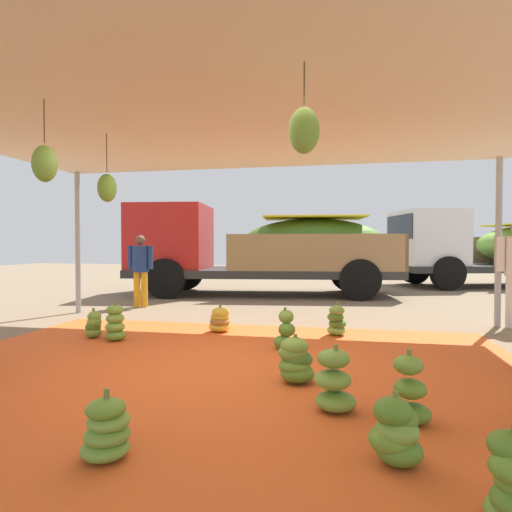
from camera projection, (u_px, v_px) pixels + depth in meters
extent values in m
plane|color=#7F6B51|center=(265.00, 322.00, 7.64)|extent=(40.00, 40.00, 0.00)
cube|color=#E05B23|center=(215.00, 370.00, 4.70)|extent=(6.69, 5.27, 0.01)
cylinder|color=#9EA0A5|center=(78.00, 243.00, 8.65)|extent=(0.10, 0.10, 2.77)
cylinder|color=#9EA0A5|center=(498.00, 242.00, 7.15)|extent=(0.10, 0.10, 2.77)
cube|color=beige|center=(215.00, 107.00, 4.63)|extent=(8.00, 7.00, 0.06)
cylinder|color=#4C422D|center=(304.00, 83.00, 3.41)|extent=(0.01, 0.01, 0.33)
ellipsoid|color=#6B9E38|center=(304.00, 131.00, 3.42)|extent=(0.24, 0.24, 0.36)
cylinder|color=#4C422D|center=(44.00, 121.00, 4.29)|extent=(0.01, 0.01, 0.42)
ellipsoid|color=#6B9E38|center=(45.00, 164.00, 4.31)|extent=(0.24, 0.24, 0.36)
cylinder|color=#4C422D|center=(107.00, 153.00, 5.62)|extent=(0.01, 0.01, 0.49)
ellipsoid|color=#60932D|center=(107.00, 188.00, 5.63)|extent=(0.24, 0.24, 0.36)
ellipsoid|color=#518428|center=(399.00, 450.00, 2.68)|extent=(0.39, 0.39, 0.17)
ellipsoid|color=#60932D|center=(391.00, 440.00, 2.69)|extent=(0.38, 0.38, 0.17)
ellipsoid|color=#75A83D|center=(397.00, 431.00, 2.68)|extent=(0.26, 0.26, 0.17)
ellipsoid|color=#518428|center=(397.00, 419.00, 2.71)|extent=(0.26, 0.26, 0.17)
ellipsoid|color=#518428|center=(393.00, 411.00, 2.68)|extent=(0.33, 0.33, 0.17)
cylinder|color=olive|center=(395.00, 400.00, 2.70)|extent=(0.04, 0.04, 0.12)
ellipsoid|color=#6B9E38|center=(93.00, 332.00, 6.32)|extent=(0.29, 0.29, 0.16)
ellipsoid|color=#477523|center=(93.00, 327.00, 6.31)|extent=(0.28, 0.28, 0.16)
ellipsoid|color=#75A83D|center=(94.00, 322.00, 6.28)|extent=(0.20, 0.20, 0.16)
ellipsoid|color=#75A83D|center=(94.00, 317.00, 6.29)|extent=(0.23, 0.23, 0.16)
cylinder|color=olive|center=(93.00, 312.00, 6.31)|extent=(0.04, 0.04, 0.12)
ellipsoid|color=#518428|center=(283.00, 342.00, 5.63)|extent=(0.34, 0.34, 0.18)
ellipsoid|color=#518428|center=(287.00, 330.00, 5.63)|extent=(0.22, 0.22, 0.18)
ellipsoid|color=#75A83D|center=(286.00, 317.00, 5.67)|extent=(0.27, 0.27, 0.18)
cylinder|color=olive|center=(285.00, 312.00, 5.64)|extent=(0.04, 0.04, 0.12)
ellipsoid|color=gold|center=(219.00, 327.00, 6.75)|extent=(0.47, 0.47, 0.16)
ellipsoid|color=#996628|center=(220.00, 322.00, 6.73)|extent=(0.36, 0.36, 0.16)
ellipsoid|color=gold|center=(220.00, 317.00, 6.74)|extent=(0.38, 0.38, 0.16)
ellipsoid|color=gold|center=(221.00, 312.00, 6.72)|extent=(0.35, 0.35, 0.16)
cylinder|color=olive|center=(220.00, 308.00, 6.73)|extent=(0.04, 0.04, 0.12)
ellipsoid|color=#6B9E38|center=(511.00, 512.00, 2.09)|extent=(0.34, 0.34, 0.14)
ellipsoid|color=#518428|center=(509.00, 446.00, 2.09)|extent=(0.25, 0.25, 0.14)
ellipsoid|color=#6B9E38|center=(105.00, 449.00, 2.76)|extent=(0.38, 0.38, 0.12)
ellipsoid|color=#6B9E38|center=(107.00, 435.00, 2.77)|extent=(0.33, 0.33, 0.12)
ellipsoid|color=#75A83D|center=(109.00, 421.00, 2.78)|extent=(0.34, 0.34, 0.12)
ellipsoid|color=#60932D|center=(106.00, 409.00, 2.77)|extent=(0.35, 0.35, 0.12)
cylinder|color=olive|center=(107.00, 399.00, 2.78)|extent=(0.04, 0.04, 0.12)
ellipsoid|color=#518428|center=(413.00, 413.00, 3.30)|extent=(0.35, 0.35, 0.15)
ellipsoid|color=#60932D|center=(410.00, 389.00, 3.32)|extent=(0.34, 0.34, 0.15)
ellipsoid|color=#6B9E38|center=(408.00, 365.00, 3.32)|extent=(0.25, 0.25, 0.15)
cylinder|color=olive|center=(409.00, 357.00, 3.32)|extent=(0.04, 0.04, 0.12)
ellipsoid|color=#60932D|center=(116.00, 335.00, 6.13)|extent=(0.40, 0.40, 0.15)
ellipsoid|color=#75A83D|center=(115.00, 327.00, 6.13)|extent=(0.36, 0.36, 0.15)
ellipsoid|color=#75A83D|center=(115.00, 318.00, 6.14)|extent=(0.26, 0.26, 0.15)
ellipsoid|color=#75A83D|center=(115.00, 310.00, 6.14)|extent=(0.26, 0.26, 0.15)
cylinder|color=olive|center=(115.00, 306.00, 6.13)|extent=(0.04, 0.04, 0.12)
ellipsoid|color=#6B9E38|center=(336.00, 401.00, 3.55)|extent=(0.46, 0.46, 0.15)
ellipsoid|color=#75A83D|center=(333.00, 380.00, 3.57)|extent=(0.42, 0.42, 0.15)
ellipsoid|color=#6B9E38|center=(333.00, 359.00, 3.58)|extent=(0.36, 0.36, 0.15)
cylinder|color=olive|center=(336.00, 352.00, 3.56)|extent=(0.04, 0.04, 0.12)
ellipsoid|color=#75A83D|center=(336.00, 330.00, 6.49)|extent=(0.38, 0.38, 0.14)
ellipsoid|color=#477523|center=(337.00, 324.00, 6.47)|extent=(0.35, 0.35, 0.14)
ellipsoid|color=#477523|center=(336.00, 317.00, 6.45)|extent=(0.33, 0.33, 0.14)
ellipsoid|color=#75A83D|center=(337.00, 310.00, 6.43)|extent=(0.32, 0.32, 0.14)
cylinder|color=olive|center=(338.00, 306.00, 6.45)|extent=(0.04, 0.04, 0.12)
ellipsoid|color=#518428|center=(297.00, 373.00, 4.27)|extent=(0.46, 0.46, 0.18)
ellipsoid|color=#60932D|center=(295.00, 366.00, 4.29)|extent=(0.41, 0.41, 0.18)
ellipsoid|color=#477523|center=(297.00, 359.00, 4.30)|extent=(0.38, 0.38, 0.18)
ellipsoid|color=#6B9E38|center=(293.00, 352.00, 4.31)|extent=(0.33, 0.33, 0.18)
ellipsoid|color=#75A83D|center=(295.00, 346.00, 4.29)|extent=(0.30, 0.30, 0.18)
cylinder|color=olive|center=(295.00, 340.00, 4.28)|extent=(0.04, 0.04, 0.12)
cube|color=#2D2D2D|center=(264.00, 272.00, 11.81)|extent=(7.23, 3.18, 0.20)
cube|color=red|center=(171.00, 237.00, 11.98)|extent=(2.21, 2.38, 1.70)
cube|color=#232D38|center=(136.00, 225.00, 12.04)|extent=(0.25, 1.87, 0.75)
cube|color=#99754C|center=(316.00, 253.00, 10.56)|extent=(4.32, 0.61, 0.90)
cube|color=#99754C|center=(311.00, 251.00, 12.82)|extent=(4.32, 0.61, 0.90)
cube|color=#99754C|center=(395.00, 252.00, 11.53)|extent=(0.37, 2.34, 0.90)
ellipsoid|color=#477523|center=(314.00, 244.00, 11.68)|extent=(4.03, 2.42, 1.33)
cube|color=yellow|center=(314.00, 218.00, 11.67)|extent=(2.80, 2.09, 0.04)
cylinder|color=black|center=(165.00, 278.00, 10.92)|extent=(1.03, 0.40, 1.00)
cylinder|color=black|center=(186.00, 273.00, 13.06)|extent=(1.03, 0.40, 1.00)
cylinder|color=black|center=(360.00, 280.00, 10.56)|extent=(1.03, 0.40, 1.00)
cylinder|color=black|center=(348.00, 274.00, 12.70)|extent=(1.03, 0.40, 1.00)
cube|color=#2D2D2D|center=(494.00, 268.00, 14.12)|extent=(6.73, 4.06, 0.20)
cube|color=silver|center=(427.00, 238.00, 13.91)|extent=(2.31, 2.62, 1.70)
cube|color=#232D38|center=(399.00, 227.00, 13.82)|extent=(0.56, 1.86, 0.75)
cube|color=#99754C|center=(507.00, 250.00, 15.36)|extent=(3.78, 1.16, 0.90)
cylinder|color=black|center=(448.00, 273.00, 12.84)|extent=(1.04, 0.55, 1.00)
cylinder|color=black|center=(415.00, 269.00, 15.04)|extent=(1.04, 0.55, 1.00)
cylinder|color=silver|center=(511.00, 302.00, 7.10)|extent=(0.16, 0.16, 0.84)
cylinder|color=silver|center=(501.00, 254.00, 7.11)|extent=(0.12, 0.12, 0.56)
cylinder|color=orange|center=(137.00, 289.00, 9.49)|extent=(0.14, 0.14, 0.75)
cylinder|color=orange|center=(144.00, 290.00, 9.46)|extent=(0.14, 0.14, 0.75)
cylinder|color=navy|center=(140.00, 259.00, 9.45)|extent=(0.35, 0.35, 0.57)
cylinder|color=navy|center=(131.00, 257.00, 9.50)|extent=(0.11, 0.11, 0.50)
cylinder|color=navy|center=(150.00, 257.00, 9.41)|extent=(0.11, 0.11, 0.50)
sphere|color=brown|center=(140.00, 240.00, 9.44)|extent=(0.20, 0.20, 0.20)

